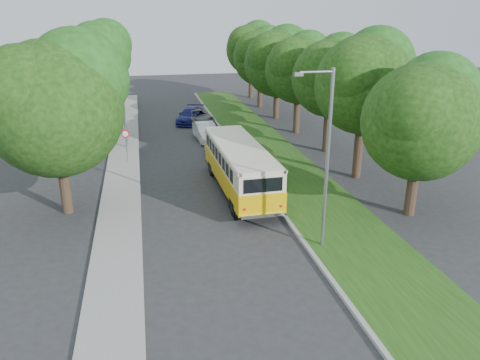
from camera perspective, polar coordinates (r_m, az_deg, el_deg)
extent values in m
plane|color=#2C2C2F|center=(22.90, -2.53, -6.33)|extent=(120.00, 120.00, 0.00)
cube|color=gray|center=(28.06, 3.02, -1.08)|extent=(0.20, 70.00, 0.15)
cube|color=#1F4512|center=(28.73, 7.55, -0.74)|extent=(4.50, 70.00, 0.13)
cube|color=gray|center=(27.25, -14.33, -2.39)|extent=(2.20, 70.00, 0.12)
cylinder|color=#332319|center=(25.75, 20.28, -0.51)|extent=(0.56, 0.56, 3.35)
sphere|color=#11330B|center=(24.87, 21.18, 6.59)|extent=(5.85, 5.85, 5.85)
sphere|color=#11330B|center=(25.69, 22.76, 9.45)|extent=(4.38, 4.38, 4.38)
sphere|color=#11330B|center=(23.65, 20.54, 7.86)|extent=(4.09, 4.09, 4.09)
cylinder|color=#332319|center=(30.49, 14.26, 4.12)|extent=(0.56, 0.56, 4.26)
sphere|color=#11330B|center=(29.72, 14.88, 11.13)|extent=(5.98, 5.98, 5.98)
sphere|color=#11330B|center=(30.58, 16.38, 13.50)|extent=(4.49, 4.49, 4.49)
sphere|color=#11330B|center=(28.57, 14.04, 12.39)|extent=(4.19, 4.19, 4.19)
cylinder|color=#332319|center=(35.95, 10.58, 6.51)|extent=(0.56, 0.56, 3.95)
sphere|color=#11330B|center=(35.31, 10.94, 12.06)|extent=(5.61, 5.61, 5.61)
sphere|color=#11330B|center=(36.08, 12.20, 13.94)|extent=(4.21, 4.21, 4.21)
sphere|color=#11330B|center=(34.27, 10.14, 13.06)|extent=(3.92, 3.92, 3.92)
cylinder|color=#332319|center=(41.30, 6.93, 8.37)|extent=(0.56, 0.56, 3.86)
sphere|color=#11330B|center=(40.75, 7.14, 13.17)|extent=(5.64, 5.64, 5.64)
sphere|color=#11330B|center=(41.50, 8.28, 14.80)|extent=(4.23, 4.23, 4.23)
sphere|color=#11330B|center=(39.74, 6.33, 14.05)|extent=(3.95, 3.95, 3.95)
cylinder|color=#332319|center=(46.91, 4.44, 9.66)|extent=(0.56, 0.56, 3.58)
sphere|color=#11330B|center=(46.41, 4.56, 13.96)|extent=(6.36, 6.36, 6.36)
sphere|color=#11330B|center=(47.23, 5.72, 15.58)|extent=(4.77, 4.77, 4.77)
sphere|color=#11330B|center=(45.31, 3.68, 14.85)|extent=(4.45, 4.45, 4.45)
cylinder|color=#332319|center=(52.57, 2.45, 10.87)|extent=(0.56, 0.56, 3.68)
sphere|color=#11330B|center=(52.14, 2.51, 14.64)|extent=(5.91, 5.91, 5.91)
sphere|color=#11330B|center=(52.87, 3.49, 15.98)|extent=(4.43, 4.43, 4.43)
sphere|color=#11330B|center=(51.14, 1.73, 15.38)|extent=(4.14, 4.14, 4.14)
cylinder|color=#332319|center=(58.39, 1.33, 11.98)|extent=(0.56, 0.56, 4.05)
sphere|color=#11330B|center=(58.00, 1.36, 15.57)|extent=(5.97, 5.97, 5.97)
sphere|color=#11330B|center=(58.75, 2.27, 16.78)|extent=(4.48, 4.48, 4.48)
sphere|color=#11330B|center=(57.02, 0.64, 16.25)|extent=(4.18, 4.18, 4.18)
cylinder|color=#332319|center=(25.99, -20.66, 0.02)|extent=(0.56, 0.56, 3.68)
sphere|color=#11330B|center=(25.06, -21.70, 8.02)|extent=(6.80, 6.80, 6.80)
sphere|color=#11330B|center=(25.34, -19.17, 11.58)|extent=(5.10, 5.10, 5.10)
sphere|color=#11330B|center=(24.29, -24.65, 9.33)|extent=(4.76, 4.76, 4.76)
cylinder|color=#332319|center=(39.38, -18.01, 6.83)|extent=(0.56, 0.56, 3.68)
sphere|color=#11330B|center=(38.77, -18.60, 12.17)|extent=(6.80, 6.80, 6.80)
sphere|color=#11330B|center=(39.20, -16.95, 14.42)|extent=(5.10, 5.10, 5.10)
sphere|color=#11330B|center=(37.97, -20.43, 13.12)|extent=(4.76, 4.76, 4.76)
cylinder|color=#332319|center=(51.12, -16.83, 9.79)|extent=(0.56, 0.56, 3.68)
sphere|color=#11330B|center=(50.65, -17.26, 13.92)|extent=(6.80, 6.80, 6.80)
sphere|color=#11330B|center=(51.14, -15.99, 15.62)|extent=(5.10, 5.10, 5.10)
sphere|color=#11330B|center=(49.84, -18.64, 14.67)|extent=(4.76, 4.76, 4.76)
cylinder|color=gray|center=(20.27, 10.59, 2.00)|extent=(0.16, 0.16, 8.00)
cylinder|color=gray|center=(19.19, 9.34, 12.87)|extent=(1.40, 0.10, 0.10)
cube|color=gray|center=(18.95, 7.16, 12.67)|extent=(0.35, 0.16, 0.14)
cylinder|color=gray|center=(36.85, -14.06, 9.40)|extent=(0.16, 0.16, 7.50)
cylinder|color=gray|center=(36.43, -15.68, 14.88)|extent=(1.40, 0.10, 0.10)
cube|color=gray|center=(36.49, -16.89, 14.66)|extent=(0.35, 0.16, 0.14)
cylinder|color=gray|center=(33.49, -13.68, 4.01)|extent=(0.06, 0.06, 2.50)
cone|color=red|center=(33.23, -13.81, 5.48)|extent=(0.56, 0.02, 0.56)
cone|color=white|center=(33.21, -13.81, 5.47)|extent=(0.40, 0.02, 0.40)
imported|color=#AFAEB3|center=(33.50, -2.36, 3.45)|extent=(2.26, 3.88, 1.24)
imported|color=white|center=(38.84, -4.19, 5.89)|extent=(1.85, 4.48, 1.44)
imported|color=navy|center=(45.27, -6.06, 7.82)|extent=(3.48, 5.17, 1.39)
imported|color=#4F5156|center=(44.87, -5.24, 7.69)|extent=(3.22, 5.10, 1.31)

